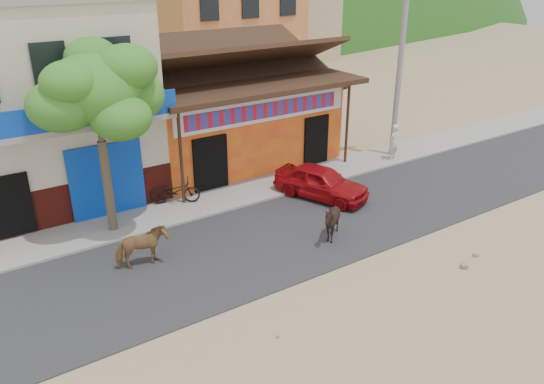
{
  "coord_description": "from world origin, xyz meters",
  "views": [
    {
      "loc": [
        -8.69,
        -9.88,
        8.24
      ],
      "look_at": [
        -0.23,
        3.0,
        1.4
      ],
      "focal_mm": 35.0,
      "sensor_mm": 36.0,
      "label": 1
    }
  ],
  "objects": [
    {
      "name": "ground",
      "position": [
        0.0,
        0.0,
        0.0
      ],
      "size": [
        120.0,
        120.0,
        0.0
      ],
      "primitive_type": "plane",
      "color": "#9E825B",
      "rests_on": "ground"
    },
    {
      "name": "pedestrian",
      "position": [
        7.76,
        5.55,
        0.9
      ],
      "size": [
        0.67,
        0.58,
        1.55
      ],
      "primitive_type": "imported",
      "rotation": [
        0.0,
        0.0,
        3.58
      ],
      "color": "silver",
      "rests_on": "sidewalk"
    },
    {
      "name": "scooter",
      "position": [
        -2.07,
        6.53,
        0.58
      ],
      "size": [
        1.84,
        1.33,
        0.92
      ],
      "primitive_type": "imported",
      "rotation": [
        0.0,
        0.0,
        1.1
      ],
      "color": "black",
      "rests_on": "sidewalk"
    },
    {
      "name": "cafe_building",
      "position": [
        -5.5,
        10.0,
        3.5
      ],
      "size": [
        7.0,
        6.0,
        7.0
      ],
      "primitive_type": "cube",
      "color": "beige",
      "rests_on": "ground"
    },
    {
      "name": "tree",
      "position": [
        -4.6,
        5.8,
        3.12
      ],
      "size": [
        3.0,
        3.0,
        6.0
      ],
      "primitive_type": null,
      "color": "#2D721E",
      "rests_on": "sidewalk"
    },
    {
      "name": "sidewalk",
      "position": [
        0.0,
        6.0,
        0.06
      ],
      "size": [
        60.0,
        2.0,
        0.12
      ],
      "primitive_type": "cube",
      "color": "gray",
      "rests_on": "ground"
    },
    {
      "name": "utility_pole",
      "position": [
        8.2,
        6.0,
        4.12
      ],
      "size": [
        0.24,
        0.24,
        8.0
      ],
      "primitive_type": "cylinder",
      "color": "gray",
      "rests_on": "sidewalk"
    },
    {
      "name": "cow_dark",
      "position": [
        0.98,
        1.43,
        0.67
      ],
      "size": [
        1.21,
        1.09,
        1.26
      ],
      "primitive_type": "imported",
      "rotation": [
        0.0,
        0.0,
        -1.64
      ],
      "color": "black",
      "rests_on": "road"
    },
    {
      "name": "road",
      "position": [
        0.0,
        2.5,
        0.02
      ],
      "size": [
        60.0,
        5.0,
        0.04
      ],
      "primitive_type": "cube",
      "color": "#28282B",
      "rests_on": "ground"
    },
    {
      "name": "dance_club",
      "position": [
        2.0,
        10.0,
        1.8
      ],
      "size": [
        8.0,
        6.0,
        3.6
      ],
      "primitive_type": "cube",
      "color": "orange",
      "rests_on": "ground"
    },
    {
      "name": "cow_tan",
      "position": [
        -4.57,
        3.19,
        0.66
      ],
      "size": [
        1.51,
        0.79,
        1.24
      ],
      "primitive_type": "imported",
      "rotation": [
        0.0,
        0.0,
        1.49
      ],
      "color": "olive",
      "rests_on": "road"
    },
    {
      "name": "red_car",
      "position": [
        2.71,
        4.17,
        0.65
      ],
      "size": [
        2.69,
        3.85,
        1.22
      ],
      "primitive_type": "imported",
      "rotation": [
        0.0,
        0.0,
        0.39
      ],
      "color": "#A50B11",
      "rests_on": "road"
    }
  ]
}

